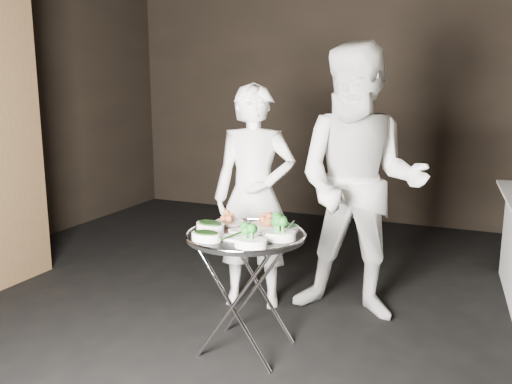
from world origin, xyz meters
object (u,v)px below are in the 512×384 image
at_px(waiter_left, 254,197).
at_px(serving_tray, 246,235).
at_px(waiter_right, 360,184).
at_px(tray_stand, 246,287).

bearing_deg(waiter_left, serving_tray, -87.51).
xyz_separation_m(serving_tray, waiter_left, (-0.24, 0.68, 0.07)).
relative_size(waiter_left, waiter_right, 0.86).
distance_m(tray_stand, waiter_right, 1.06).
bearing_deg(tray_stand, waiter_left, 109.66).
bearing_deg(waiter_left, tray_stand, -87.51).
distance_m(tray_stand, serving_tray, 0.32).
xyz_separation_m(tray_stand, waiter_left, (-0.24, 0.68, 0.39)).
bearing_deg(waiter_right, waiter_left, -174.91).
xyz_separation_m(serving_tray, waiter_right, (0.48, 0.78, 0.21)).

